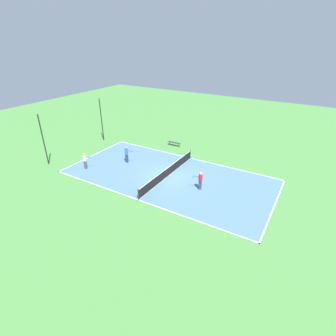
# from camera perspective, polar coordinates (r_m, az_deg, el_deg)

# --- Properties ---
(ground_plane) EXTENTS (80.00, 80.00, 0.00)m
(ground_plane) POSITION_cam_1_polar(r_m,az_deg,el_deg) (25.81, 0.00, -1.78)
(ground_plane) COLOR #47843D
(court_surface) EXTENTS (9.94, 20.17, 0.02)m
(court_surface) POSITION_cam_1_polar(r_m,az_deg,el_deg) (25.80, 0.00, -1.76)
(court_surface) COLOR #4C729E
(court_surface) RESTS_ON ground_plane
(tennis_net) EXTENTS (9.74, 0.10, 1.00)m
(tennis_net) POSITION_cam_1_polar(r_m,az_deg,el_deg) (25.56, 0.00, -0.74)
(tennis_net) COLOR black
(tennis_net) RESTS_ON court_surface
(bench) EXTENTS (0.36, 1.70, 0.45)m
(bench) POSITION_cam_1_polar(r_m,az_deg,el_deg) (32.93, 1.37, 5.50)
(bench) COLOR #333338
(bench) RESTS_ON ground_plane
(player_far_white) EXTENTS (0.55, 0.99, 1.76)m
(player_far_white) POSITION_cam_1_polar(r_m,az_deg,el_deg) (28.10, -17.66, 1.73)
(player_far_white) COLOR #4C4C51
(player_far_white) RESTS_ON court_surface
(player_near_blue) EXTENTS (0.50, 0.98, 1.83)m
(player_near_blue) POSITION_cam_1_polar(r_m,az_deg,el_deg) (28.50, -9.00, 3.18)
(player_near_blue) COLOR navy
(player_near_blue) RESTS_ON court_surface
(player_coach_red) EXTENTS (0.79, 0.96, 1.70)m
(player_coach_red) POSITION_cam_1_polar(r_m,az_deg,el_deg) (23.33, 7.05, -2.52)
(player_coach_red) COLOR navy
(player_coach_red) RESTS_ON court_surface
(tennis_ball_left_sideline) EXTENTS (0.07, 0.07, 0.07)m
(tennis_ball_left_sideline) POSITION_cam_1_polar(r_m,az_deg,el_deg) (26.40, 14.79, -1.92)
(tennis_ball_left_sideline) COLOR #CCE033
(tennis_ball_left_sideline) RESTS_ON court_surface
(tennis_ball_right_alley) EXTENTS (0.07, 0.07, 0.07)m
(tennis_ball_right_alley) POSITION_cam_1_polar(r_m,az_deg,el_deg) (29.94, 2.10, 2.54)
(tennis_ball_right_alley) COLOR #CCE033
(tennis_ball_right_alley) RESTS_ON court_surface
(fence_post_back_left) EXTENTS (0.12, 0.12, 5.47)m
(fence_post_back_left) POSITION_cam_1_polar(r_m,az_deg,el_deg) (30.08, -25.51, 5.49)
(fence_post_back_left) COLOR black
(fence_post_back_left) RESTS_ON ground_plane
(fence_post_back_right) EXTENTS (0.12, 0.12, 5.47)m
(fence_post_back_right) POSITION_cam_1_polar(r_m,az_deg,el_deg) (35.15, -14.27, 10.10)
(fence_post_back_right) COLOR black
(fence_post_back_right) RESTS_ON ground_plane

